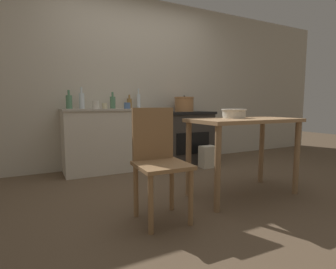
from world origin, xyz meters
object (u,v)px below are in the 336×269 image
Objects in this scene: work_table at (244,132)px; cup_right at (96,105)px; chair at (159,159)px; mixing_bowl_large at (234,113)px; bottle_center at (82,100)px; bottle_center_left at (129,103)px; cup_center_right at (127,106)px; cup_mid_right at (105,106)px; bottle_left at (69,102)px; bottle_far_left at (113,102)px; flour_sack at (208,157)px; stock_pot at (184,104)px; bottle_mid_left at (139,101)px; stove at (184,137)px.

cup_right is (-1.16, 1.46, 0.27)m from work_table.
mixing_bowl_large is (0.97, 0.22, 0.35)m from chair.
bottle_center_left is at bearing 5.11° from bottle_center.
cup_center_right is at bearing 82.02° from chair.
bottle_center is 3.76× the size of cup_mid_right.
chair is at bearing -89.48° from cup_mid_right.
bottle_center_left is at bearing 4.38° from bottle_left.
bottle_far_left is 0.94× the size of bottle_left.
mixing_bowl_large is at bearing -55.55° from cup_mid_right.
flour_sack is 0.92m from stock_pot.
bottle_center is (-1.26, 1.60, 0.14)m from mixing_bowl_large.
flour_sack is 2.09m from bottle_left.
bottle_far_left is 0.44m from bottle_mid_left.
chair is 1.06m from mixing_bowl_large.
cup_mid_right is (-0.99, 1.44, 0.07)m from mixing_bowl_large.
mixing_bowl_large is at bearing -50.02° from cup_right.
bottle_center_left is at bearing 168.72° from stove.
mixing_bowl_large is 0.89× the size of bottle_center.
cup_center_right reaches higher than work_table.
flour_sack is at bearing 43.62° from chair.
bottle_left is at bearing -175.62° from bottle_center_left.
cup_mid_right is at bearing 163.65° from flour_sack.
stove is 8.26× the size of cup_right.
chair is (-1.27, -1.71, 0.08)m from stove.
stove is 2.78× the size of stock_pot.
bottle_center is at bearing -175.31° from bottle_mid_left.
bottle_mid_left reaches higher than cup_mid_right.
stock_pot is at bearing -10.15° from bottle_center_left.
bottle_center_left reaches higher than cup_mid_right.
bottle_left is at bearing -178.78° from bottle_center.
bottle_mid_left reaches higher than cup_right.
chair reaches higher than mixing_bowl_large.
bottle_center_left is at bearing 169.85° from stock_pot.
bottle_mid_left is (-0.44, 1.79, 0.34)m from work_table.
stock_pot is (0.01, 0.02, 0.52)m from stove.
mixing_bowl_large is at bearing -71.47° from bottle_center_left.
cup_center_right is at bearing -57.70° from bottle_far_left.
stove is 0.93m from bottle_mid_left.
bottle_center_left is (-0.86, 0.17, 0.54)m from stove.
bottle_mid_left is at bearing 142.00° from flour_sack.
bottle_left is at bearing 131.58° from mixing_bowl_large.
mixing_bowl_large is at bearing -48.42° from bottle_left.
bottle_far_left is 0.22m from cup_mid_right.
bottle_center_left is (-0.86, 0.15, 0.02)m from stock_pot.
work_table is at bearing -99.35° from stock_pot.
cup_mid_right is (0.27, -0.16, -0.07)m from bottle_center.
mixing_bowl_large is 1.10× the size of bottle_far_left.
mixing_bowl_large reaches higher than stove.
bottle_left is at bearing 138.84° from cup_right.
cup_center_right is 0.30m from cup_mid_right.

